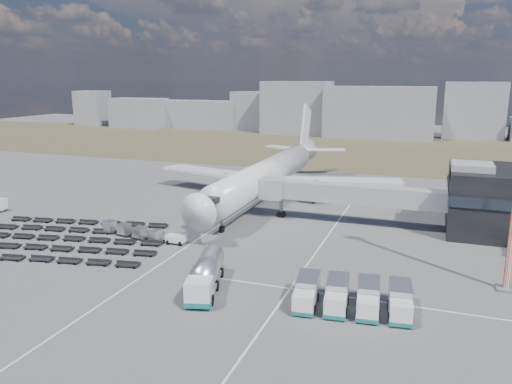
% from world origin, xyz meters
% --- Properties ---
extents(ground, '(420.00, 420.00, 0.00)m').
position_xyz_m(ground, '(0.00, 0.00, 0.00)').
color(ground, '#565659').
rests_on(ground, ground).
extents(grass_strip, '(420.00, 90.00, 0.01)m').
position_xyz_m(grass_strip, '(0.00, 110.00, 0.01)').
color(grass_strip, brown).
rests_on(grass_strip, ground).
extents(lane_markings, '(47.12, 110.00, 0.01)m').
position_xyz_m(lane_markings, '(9.77, 3.00, 0.01)').
color(lane_markings, silver).
rests_on(lane_markings, ground).
extents(jet_bridge, '(30.30, 3.80, 7.05)m').
position_xyz_m(jet_bridge, '(15.90, 20.42, 5.05)').
color(jet_bridge, '#939399').
rests_on(jet_bridge, ground).
extents(airliner, '(51.59, 64.53, 17.62)m').
position_xyz_m(airliner, '(0.00, 32.38, 5.29)').
color(airliner, white).
rests_on(airliner, ground).
extents(skyline, '(284.68, 26.47, 23.69)m').
position_xyz_m(skyline, '(1.02, 149.81, 9.45)').
color(skyline, gray).
rests_on(skyline, ground).
extents(fuel_tanker, '(5.79, 11.58, 3.63)m').
position_xyz_m(fuel_tanker, '(6.97, -11.47, 1.81)').
color(fuel_tanker, white).
rests_on(fuel_tanker, ground).
extents(pushback_tug, '(2.85, 1.64, 1.32)m').
position_xyz_m(pushback_tug, '(-4.00, 1.62, 0.66)').
color(pushback_tug, white).
rests_on(pushback_tug, ground).
extents(catering_truck, '(4.48, 6.64, 2.82)m').
position_xyz_m(catering_truck, '(2.06, 37.67, 1.44)').
color(catering_truck, white).
rests_on(catering_truck, ground).
extents(service_trucks_near, '(12.51, 7.81, 2.64)m').
position_xyz_m(service_trucks_near, '(23.52, -10.78, 1.43)').
color(service_trucks_near, white).
rests_on(service_trucks_near, ground).
extents(uld_row, '(12.14, 3.94, 1.67)m').
position_xyz_m(uld_row, '(-11.81, 2.03, 1.00)').
color(uld_row, black).
rests_on(uld_row, ground).
extents(baggage_dollies, '(33.70, 23.98, 0.73)m').
position_xyz_m(baggage_dollies, '(-21.04, -2.96, 0.36)').
color(baggage_dollies, black).
rests_on(baggage_dollies, ground).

